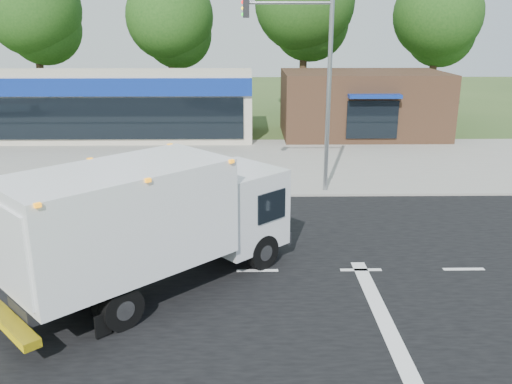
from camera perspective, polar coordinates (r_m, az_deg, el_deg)
The scene contains 11 objects.
ground at distance 15.80m, azimuth 0.15°, elevation -8.33°, with size 120.00×120.00×0.00m, color #385123.
road_asphalt at distance 15.80m, azimuth 0.15°, elevation -8.31°, with size 60.00×14.00×0.02m, color black.
sidewalk at distance 23.45m, azimuth -0.22°, elevation 0.49°, with size 60.00×2.40×0.12m, color gray.
parking_apron at distance 29.06m, azimuth -0.36°, elevation 3.70°, with size 60.00×9.00×0.02m, color gray.
lane_markings at distance 14.67m, azimuth 5.62°, elevation -10.46°, with size 55.20×7.00×0.01m.
ems_box_truck at distance 14.20m, azimuth -10.95°, elevation -2.71°, with size 7.53×7.29×3.56m.
emergency_worker at distance 15.40m, azimuth -22.21°, elevation -6.33°, with size 0.74×0.84×2.04m.
retail_strip_mall at distance 35.60m, azimuth -15.29°, elevation 8.89°, with size 18.00×6.20×4.00m.
brown_storefront at distance 35.32m, azimuth 11.11°, elevation 9.09°, with size 10.00×6.70×4.00m.
traffic_signal_pole at distance 22.09m, azimuth 6.05°, elevation 12.23°, with size 3.51×0.25×8.00m.
background_trees at distance 42.42m, azimuth -1.78°, elevation 18.01°, with size 36.77×7.39×12.10m.
Camera 1 is at (-0.27, -14.25, 6.82)m, focal length 38.00 mm.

